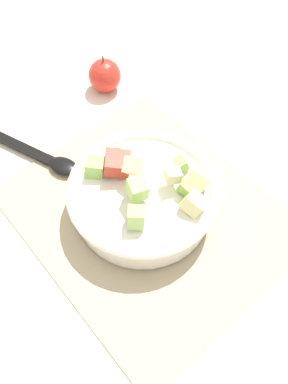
% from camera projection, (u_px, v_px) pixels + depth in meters
% --- Properties ---
extents(ground_plane, '(2.40, 2.40, 0.00)m').
position_uv_depth(ground_plane, '(147.00, 213.00, 0.64)').
color(ground_plane, silver).
extents(placemat, '(0.43, 0.36, 0.01)m').
position_uv_depth(placemat, '(147.00, 212.00, 0.64)').
color(placemat, tan).
rests_on(placemat, ground_plane).
extents(salad_bowl, '(0.24, 0.24, 0.11)m').
position_uv_depth(salad_bowl, '(144.00, 194.00, 0.61)').
color(salad_bowl, white).
rests_on(salad_bowl, placemat).
extents(serving_spoon, '(0.22, 0.10, 0.01)m').
position_uv_depth(serving_spoon, '(42.00, 156.00, 0.69)').
color(serving_spoon, black).
rests_on(serving_spoon, placemat).
extents(whole_apple, '(0.07, 0.07, 0.08)m').
position_uv_depth(whole_apple, '(105.00, 75.00, 0.79)').
color(whole_apple, red).
rests_on(whole_apple, ground_plane).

